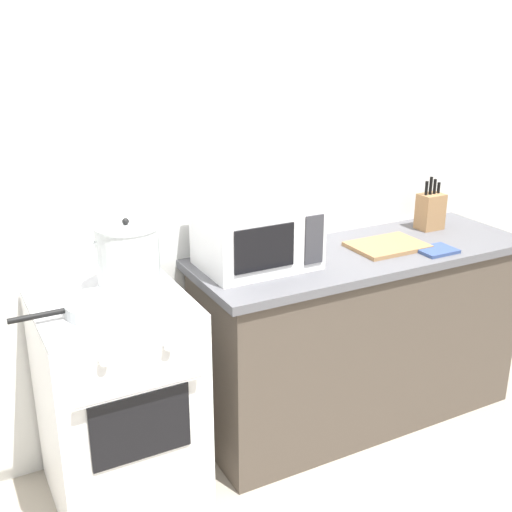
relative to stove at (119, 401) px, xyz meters
name	(u,v)px	position (x,y,z in m)	size (l,w,h in m)	color
back_wall	(219,182)	(0.65, 0.37, 0.79)	(4.40, 0.10, 2.50)	silver
lower_cabinet_right	(358,339)	(1.25, 0.02, -0.02)	(1.64, 0.56, 0.88)	#4C4238
countertop_right	(364,254)	(1.25, 0.02, 0.44)	(1.70, 0.60, 0.04)	#59595E
stove	(119,401)	(0.00, 0.00, 0.00)	(0.60, 0.64, 0.92)	white
stock_pot	(128,259)	(0.10, 0.06, 0.60)	(0.34, 0.26, 0.32)	silver
frying_pan	(98,306)	(-0.07, -0.08, 0.48)	(0.47, 0.27, 0.05)	silver
microwave	(257,234)	(0.70, 0.08, 0.61)	(0.50, 0.37, 0.30)	white
cutting_board	(387,246)	(1.38, 0.00, 0.47)	(0.36, 0.26, 0.02)	#997047
knife_block	(430,211)	(1.77, 0.14, 0.56)	(0.13, 0.10, 0.28)	#997047
oven_mitt	(437,250)	(1.55, -0.16, 0.47)	(0.18, 0.14, 0.02)	#33477A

